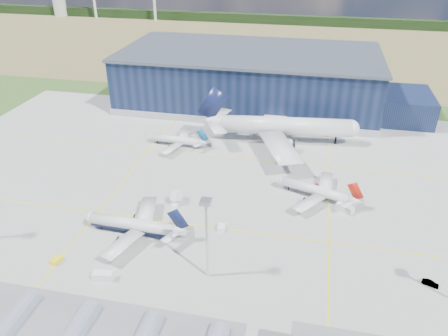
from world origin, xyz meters
TOP-DOWN VIEW (x-y plane):
  - ground at (0.00, 0.00)m, footprint 600.00×600.00m
  - apron at (0.00, 10.00)m, footprint 220.00×160.00m
  - farmland at (0.00, 220.00)m, footprint 600.00×220.00m
  - treeline at (0.00, 300.00)m, footprint 600.00×8.00m
  - hangar at (2.81, 94.80)m, footprint 145.00×62.00m
  - light_mast_center at (10.00, -30.00)m, footprint 2.60×2.60m
  - airliner_navy at (-15.30, -17.55)m, footprint 33.16×32.49m
  - airliner_red at (35.14, 12.63)m, footprint 36.82×36.44m
  - airliner_widebody at (21.48, 53.08)m, footprint 73.33×72.06m
  - airliner_regional at (-20.61, 40.00)m, footprint 27.20×26.67m
  - gse_tug_b at (-30.19, -33.40)m, footprint 2.70×3.50m
  - gse_van_a at (-15.26, -36.73)m, footprint 5.33×2.87m
  - gse_cart_a at (9.22, -10.45)m, footprint 2.36×3.32m
  - gse_van_b at (44.62, 6.65)m, footprint 5.82×4.71m
  - gse_cart_b at (8.01, 57.03)m, footprint 3.06×2.24m
  - airstair at (-7.74, 0.59)m, footprint 2.99×5.09m
  - car_b at (64.38, -21.69)m, footprint 4.17×2.69m

SIDE VIEW (x-z plane):
  - ground at x=0.00m, z-range 0.00..0.00m
  - farmland at x=0.00m, z-range -0.01..0.01m
  - apron at x=0.00m, z-range -0.01..0.07m
  - gse_cart_b at x=8.01m, z-range 0.00..1.23m
  - car_b at x=64.38m, z-range 0.00..1.30m
  - gse_tug_b at x=-30.19m, z-range 0.00..1.35m
  - gse_cart_a at x=9.22m, z-range 0.00..1.37m
  - gse_van_a at x=-15.26m, z-range 0.00..2.22m
  - gse_van_b at x=44.62m, z-range 0.00..2.43m
  - airstair at x=-7.74m, z-range 0.00..3.05m
  - treeline at x=0.00m, z-range 0.00..8.00m
  - airliner_regional at x=-20.61m, z-range 0.00..8.42m
  - airliner_red at x=35.14m, z-range 0.00..9.45m
  - airliner_navy at x=-15.30m, z-range 0.00..10.46m
  - airliner_widebody at x=21.48m, z-range 0.00..21.66m
  - hangar at x=2.81m, z-range -1.43..24.67m
  - light_mast_center at x=10.00m, z-range 3.93..26.93m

